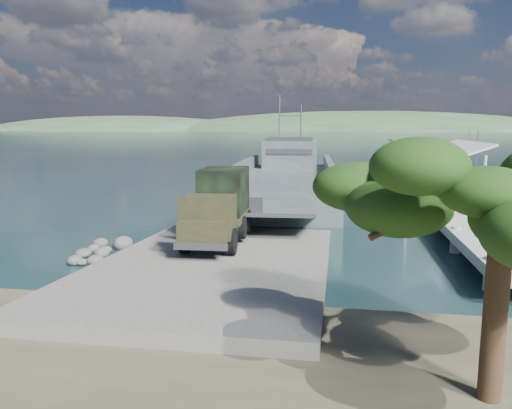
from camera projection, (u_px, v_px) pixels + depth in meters
name	position (u px, v px, depth m)	size (l,w,h in m)	color
ground	(221.00, 264.00, 23.58)	(1400.00, 1400.00, 0.00)	#18383B
boat_ramp	(216.00, 265.00, 22.57)	(10.00, 18.00, 0.50)	#65645C
shoreline_rocks	(103.00, 256.00, 25.06)	(3.20, 5.60, 0.90)	#595956
distant_headlands	(379.00, 131.00, 561.32)	(1000.00, 240.00, 48.00)	#375233
pier	(435.00, 188.00, 39.54)	(6.40, 44.00, 6.10)	beige
landing_craft	(285.00, 186.00, 46.88)	(10.67, 36.08, 10.60)	#40474B
military_truck	(219.00, 206.00, 25.96)	(2.91, 8.05, 3.68)	black
soldier	(186.00, 233.00, 23.75)	(0.67, 0.44, 1.82)	#202E19
sailboat_near	(474.00, 186.00, 51.53)	(3.28, 5.28, 6.20)	white
sailboat_far	(466.00, 181.00, 55.41)	(2.05, 5.27, 6.25)	white
overhang_tree	(477.00, 204.00, 10.98)	(6.56, 6.04, 5.95)	#392016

